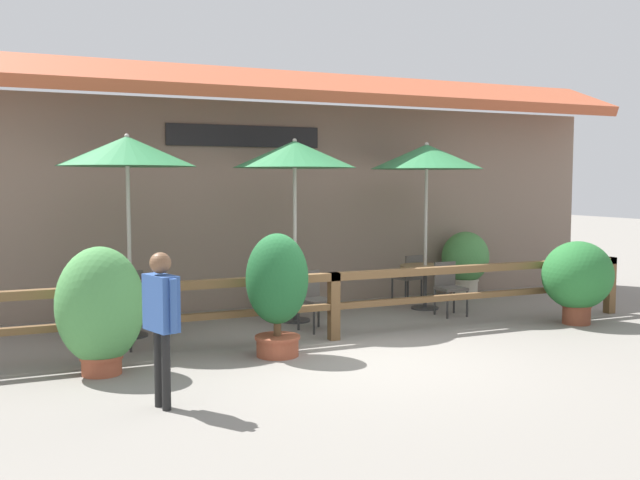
# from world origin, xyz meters

# --- Properties ---
(ground_plane) EXTENTS (60.00, 60.00, 0.00)m
(ground_plane) POSITION_xyz_m (0.00, 0.00, 0.00)
(ground_plane) COLOR gray
(building_facade) EXTENTS (14.28, 1.49, 4.23)m
(building_facade) POSITION_xyz_m (-0.00, 4.10, 2.17)
(building_facade) COLOR gray
(building_facade) RESTS_ON ground
(patio_railing) EXTENTS (10.40, 0.14, 0.95)m
(patio_railing) POSITION_xyz_m (0.00, 1.05, 0.70)
(patio_railing) COLOR brown
(patio_railing) RESTS_ON ground
(patio_umbrella_near) EXTENTS (1.93, 1.93, 2.89)m
(patio_umbrella_near) POSITION_xyz_m (-2.58, 2.40, 2.64)
(patio_umbrella_near) COLOR #B7B2A8
(patio_umbrella_near) RESTS_ON ground
(dining_table_near) EXTENTS (0.87, 0.87, 0.77)m
(dining_table_near) POSITION_xyz_m (-2.58, 2.40, 0.61)
(dining_table_near) COLOR olive
(dining_table_near) RESTS_ON ground
(chair_near_streetside) EXTENTS (0.46, 0.46, 0.88)m
(chair_near_streetside) POSITION_xyz_m (-2.51, 1.68, 0.50)
(chair_near_streetside) COLOR #514C47
(chair_near_streetside) RESTS_ON ground
(chair_near_wallside) EXTENTS (0.44, 0.44, 0.88)m
(chair_near_wallside) POSITION_xyz_m (-2.50, 3.13, 0.50)
(chair_near_wallside) COLOR #514C47
(chair_near_wallside) RESTS_ON ground
(patio_umbrella_middle) EXTENTS (1.93, 1.93, 2.89)m
(patio_umbrella_middle) POSITION_xyz_m (-0.01, 2.51, 2.64)
(patio_umbrella_middle) COLOR #B7B2A8
(patio_umbrella_middle) RESTS_ON ground
(dining_table_middle) EXTENTS (0.87, 0.87, 0.77)m
(dining_table_middle) POSITION_xyz_m (-0.01, 2.51, 0.61)
(dining_table_middle) COLOR olive
(dining_table_middle) RESTS_ON ground
(chair_middle_streetside) EXTENTS (0.51, 0.51, 0.88)m
(chair_middle_streetside) POSITION_xyz_m (0.00, 1.78, 0.50)
(chair_middle_streetside) COLOR #514C47
(chair_middle_streetside) RESTS_ON ground
(chair_middle_wallside) EXTENTS (0.49, 0.49, 0.88)m
(chair_middle_wallside) POSITION_xyz_m (-0.05, 3.23, 0.50)
(chair_middle_wallside) COLOR #514C47
(chair_middle_wallside) RESTS_ON ground
(patio_umbrella_far) EXTENTS (1.93, 1.93, 2.89)m
(patio_umbrella_far) POSITION_xyz_m (2.48, 2.64, 2.64)
(patio_umbrella_far) COLOR #B7B2A8
(patio_umbrella_far) RESTS_ON ground
(dining_table_far) EXTENTS (0.87, 0.87, 0.77)m
(dining_table_far) POSITION_xyz_m (2.48, 2.64, 0.61)
(dining_table_far) COLOR olive
(dining_table_far) RESTS_ON ground
(chair_far_streetside) EXTENTS (0.42, 0.42, 0.88)m
(chair_far_streetside) POSITION_xyz_m (2.53, 1.97, 0.50)
(chair_far_streetside) COLOR #514C47
(chair_far_streetside) RESTS_ON ground
(chair_far_wallside) EXTENTS (0.49, 0.49, 0.88)m
(chair_far_wallside) POSITION_xyz_m (2.56, 3.30, 0.50)
(chair_far_wallside) COLOR #514C47
(chair_far_wallside) RESTS_ON ground
(potted_plant_small_flowering) EXTENTS (1.00, 0.90, 1.48)m
(potted_plant_small_flowering) POSITION_xyz_m (-3.20, 0.50, 0.77)
(potted_plant_small_flowering) COLOR #9E4C33
(potted_plant_small_flowering) RESTS_ON ground
(potted_plant_entrance_palm) EXTENTS (0.80, 0.72, 1.57)m
(potted_plant_entrance_palm) POSITION_xyz_m (-1.04, 0.50, 0.89)
(potted_plant_entrance_palm) COLOR #9E4C33
(potted_plant_entrance_palm) RESTS_ON ground
(potted_plant_corner_fern) EXTENTS (1.13, 1.02, 1.30)m
(potted_plant_corner_fern) POSITION_xyz_m (3.95, 0.56, 0.74)
(potted_plant_corner_fern) COLOR brown
(potted_plant_corner_fern) RESTS_ON ground
(potted_plant_tall_tropical) EXTENTS (0.94, 0.85, 1.25)m
(potted_plant_tall_tropical) POSITION_xyz_m (3.96, 3.55, 0.70)
(potted_plant_tall_tropical) COLOR #B7AD99
(potted_plant_tall_tropical) RESTS_ON ground
(pedestrian) EXTENTS (0.31, 0.52, 1.54)m
(pedestrian) POSITION_xyz_m (-2.80, -1.03, 0.99)
(pedestrian) COLOR black
(pedestrian) RESTS_ON ground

